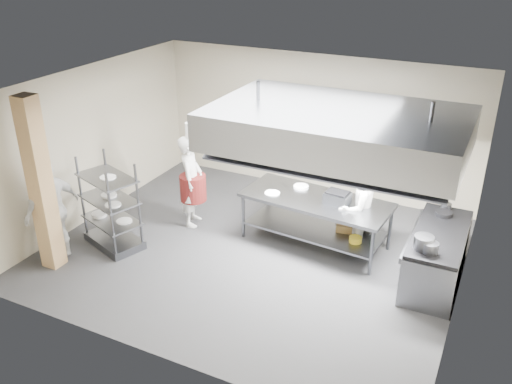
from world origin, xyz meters
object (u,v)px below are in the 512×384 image
at_px(stockpot, 424,242).
at_px(cooking_range, 436,258).
at_px(island, 315,221).
at_px(chef_plating, 52,209).
at_px(pass_rack, 110,204).
at_px(chef_line, 356,207).
at_px(griddle, 337,198).
at_px(chef_head, 191,181).

bearing_deg(stockpot, cooking_range, 75.33).
distance_m(island, chef_plating, 4.60).
bearing_deg(island, pass_rack, -148.06).
height_order(cooking_range, chef_line, chef_line).
bearing_deg(stockpot, griddle, 152.45).
height_order(cooking_range, griddle, griddle).
xyz_separation_m(island, stockpot, (2.03, -0.88, 0.55)).
distance_m(chef_line, griddle, 0.38).
relative_size(chef_plating, griddle, 4.48).
xyz_separation_m(griddle, stockpot, (1.63, -0.85, -0.01)).
height_order(chef_head, chef_line, chef_head).
bearing_deg(stockpot, chef_line, 143.06).
xyz_separation_m(cooking_range, chef_plating, (-6.08, -2.16, 0.51)).
bearing_deg(island, stockpot, -18.43).
height_order(pass_rack, stockpot, pass_rack).
height_order(island, stockpot, stockpot).
bearing_deg(stockpot, chef_head, 172.89).
distance_m(island, stockpot, 2.28).
bearing_deg(island, cooking_range, -1.52).
xyz_separation_m(island, chef_plating, (-3.89, -2.42, 0.48)).
distance_m(cooking_range, griddle, 1.91).
relative_size(cooking_range, stockpot, 6.74).
bearing_deg(pass_rack, cooking_range, 33.99).
distance_m(chef_head, stockpot, 4.48).
relative_size(island, chef_plating, 1.43).
bearing_deg(pass_rack, stockpot, 27.92).
bearing_deg(stockpot, chef_plating, -165.46).
bearing_deg(griddle, chef_line, 28.63).
relative_size(chef_head, griddle, 4.35).
bearing_deg(pass_rack, chef_plating, -109.19).
bearing_deg(pass_rack, chef_head, 76.60).
bearing_deg(chef_head, cooking_range, -108.37).
height_order(cooking_range, stockpot, stockpot).
bearing_deg(pass_rack, chef_line, 43.45).
xyz_separation_m(island, griddle, (0.39, -0.03, 0.56)).
distance_m(island, chef_line, 0.82).
height_order(pass_rack, chef_plating, chef_plating).
height_order(island, cooking_range, island).
xyz_separation_m(pass_rack, stockpot, (5.31, 0.78, 0.17)).
height_order(cooking_range, chef_plating, chef_plating).
bearing_deg(cooking_range, stockpot, -104.67).
xyz_separation_m(chef_plating, stockpot, (5.92, 1.53, 0.07)).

